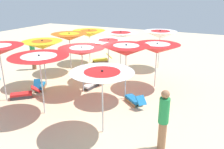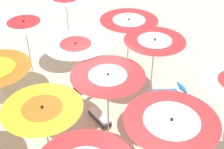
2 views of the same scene
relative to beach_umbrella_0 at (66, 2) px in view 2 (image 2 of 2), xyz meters
name	(u,v)px [view 2 (image 2 of 2)]	position (x,y,z in m)	size (l,w,h in m)	color
ground	(88,112)	(-4.03, 2.12, -2.08)	(37.59, 37.59, 0.04)	beige
beach_umbrella_0	(66,2)	(0.00, 0.00, 0.00)	(1.95, 1.95, 2.34)	silver
beach_umbrella_1	(24,26)	(-0.62, 2.27, -0.10)	(2.10, 2.10, 2.19)	silver
beach_umbrella_3	(129,25)	(-3.06, -0.67, -0.13)	(2.15, 2.15, 2.20)	silver
beach_umbrella_4	(76,49)	(-3.19, 1.83, -0.11)	(2.06, 2.06, 2.20)	silver
beach_umbrella_6	(154,46)	(-4.98, 0.10, 0.10)	(1.93, 1.93, 2.43)	silver
beach_umbrella_7	(108,80)	(-5.14, 2.16, -0.12)	(2.09, 2.09, 2.17)	silver
beach_umbrella_8	(43,114)	(-5.26, 4.28, -0.01)	(1.91, 1.91, 2.30)	silver
beach_umbrella_10	(171,125)	(-7.54, 2.39, 0.05)	(2.14, 2.14, 2.33)	silver
lounger_0	(98,113)	(-4.49, 2.05, -1.86)	(1.31, 0.44, 0.66)	#333338
lounger_4	(80,80)	(-2.63, 1.39, -1.86)	(1.11, 1.08, 0.62)	#333338
lounger_5	(168,93)	(-5.31, -0.46, -1.87)	(1.04, 1.17, 0.54)	olive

